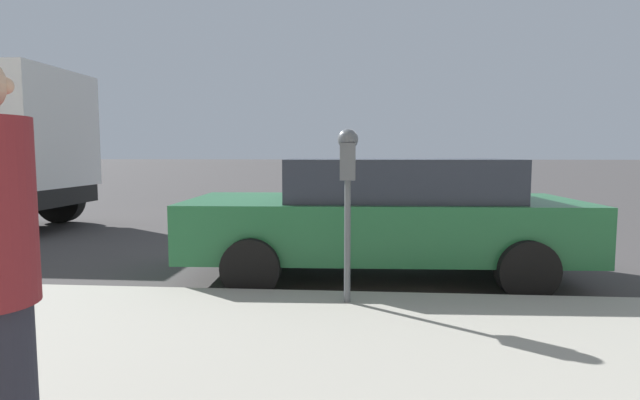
# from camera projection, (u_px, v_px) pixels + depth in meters

# --- Properties ---
(ground_plane) EXTENTS (220.00, 220.00, 0.00)m
(ground_plane) POSITION_uv_depth(u_px,v_px,m) (374.00, 259.00, 7.24)
(ground_plane) COLOR #3D3A3A
(parking_meter) EXTENTS (0.21, 0.19, 1.62)m
(parking_meter) POSITION_uv_depth(u_px,v_px,m) (348.00, 170.00, 4.59)
(parking_meter) COLOR #4C5156
(parking_meter) RESTS_ON sidewalk
(car_green) EXTENTS (2.21, 4.76, 1.47)m
(car_green) POSITION_uv_depth(u_px,v_px,m) (385.00, 215.00, 6.15)
(car_green) COLOR #1E5B33
(car_green) RESTS_ON ground_plane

